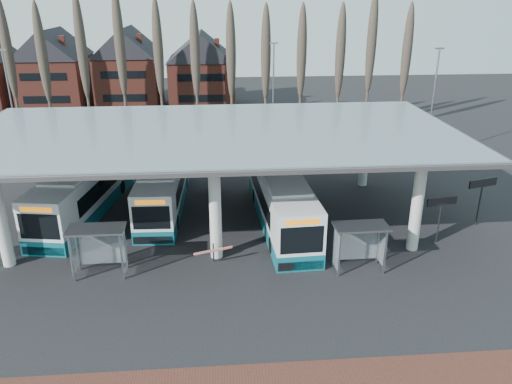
{
  "coord_description": "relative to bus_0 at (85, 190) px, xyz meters",
  "views": [
    {
      "loc": [
        0.23,
        -23.88,
        14.73
      ],
      "look_at": [
        2.72,
        7.0,
        2.26
      ],
      "focal_mm": 35.0,
      "sensor_mm": 36.0,
      "label": 1
    }
  ],
  "objects": [
    {
      "name": "lamp_post_c",
      "position": [
        29.23,
        10.26,
        3.63
      ],
      "size": [
        0.8,
        0.16,
        10.17
      ],
      "color": "slate",
      "rests_on": "ground"
    },
    {
      "name": "ground",
      "position": [
        9.23,
        -9.74,
        -1.7
      ],
      "size": [
        140.0,
        140.0,
        0.0
      ],
      "primitive_type": "plane",
      "color": "black",
      "rests_on": "ground"
    },
    {
      "name": "bus_1",
      "position": [
        5.5,
        0.68,
        -0.09
      ],
      "size": [
        3.04,
        12.37,
        3.41
      ],
      "rotation": [
        0.0,
        0.0,
        -0.03
      ],
      "color": "white",
      "rests_on": "ground"
    },
    {
      "name": "poplar_row",
      "position": [
        9.23,
        23.26,
        7.07
      ],
      "size": [
        45.1,
        1.1,
        14.5
      ],
      "color": "#473D33",
      "rests_on": "ground"
    },
    {
      "name": "info_sign_0",
      "position": [
        23.1,
        -6.52,
        0.85
      ],
      "size": [
        2.03,
        0.49,
        3.05
      ],
      "rotation": [
        0.0,
        0.0,
        0.19
      ],
      "color": "black",
      "rests_on": "ground"
    },
    {
      "name": "station_canopy",
      "position": [
        9.23,
        -1.74,
        3.98
      ],
      "size": [
        32.0,
        16.0,
        6.34
      ],
      "color": "silver",
      "rests_on": "ground"
    },
    {
      "name": "lamp_post_a",
      "position": [
        -8.77,
        12.26,
        3.63
      ],
      "size": [
        0.8,
        0.16,
        10.17
      ],
      "color": "slate",
      "rests_on": "ground"
    },
    {
      "name": "lamp_post_b",
      "position": [
        15.23,
        16.26,
        3.63
      ],
      "size": [
        0.8,
        0.16,
        10.17
      ],
      "color": "slate",
      "rests_on": "ground"
    },
    {
      "name": "info_sign_1",
      "position": [
        26.84,
        -4.27,
        1.09
      ],
      "size": [
        2.18,
        0.74,
        3.33
      ],
      "rotation": [
        0.0,
        0.0,
        0.28
      ],
      "color": "black",
      "rests_on": "ground"
    },
    {
      "name": "bus_0",
      "position": [
        0.0,
        0.0,
        0.0
      ],
      "size": [
        4.86,
        13.27,
        3.61
      ],
      "rotation": [
        0.0,
        0.0,
        -0.16
      ],
      "color": "white",
      "rests_on": "ground"
    },
    {
      "name": "shelter_1",
      "position": [
        2.78,
        -8.63,
        0.39
      ],
      "size": [
        3.1,
        1.56,
        2.87
      ],
      "rotation": [
        0.0,
        0.0,
        0.0
      ],
      "color": "gray",
      "rests_on": "ground"
    },
    {
      "name": "townhouse_row",
      "position": [
        -6.52,
        34.26,
        4.24
      ],
      "size": [
        36.8,
        10.3,
        12.25
      ],
      "color": "brown",
      "rests_on": "ground"
    },
    {
      "name": "barrier",
      "position": [
        9.04,
        -8.22,
        -0.81
      ],
      "size": [
        2.23,
        0.97,
        1.15
      ],
      "rotation": [
        0.0,
        0.0,
        0.32
      ],
      "color": "black",
      "rests_on": "ground"
    },
    {
      "name": "bus_2",
      "position": [
        13.63,
        -2.83,
        0.01
      ],
      "size": [
        3.44,
        13.16,
        3.62
      ],
      "rotation": [
        0.0,
        0.0,
        0.05
      ],
      "color": "white",
      "rests_on": "ground"
    },
    {
      "name": "shelter_2",
      "position": [
        17.23,
        -9.28,
        0.33
      ],
      "size": [
        3.04,
        1.57,
        2.79
      ],
      "rotation": [
        0.0,
        0.0,
        0.02
      ],
      "color": "gray",
      "rests_on": "ground"
    }
  ]
}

